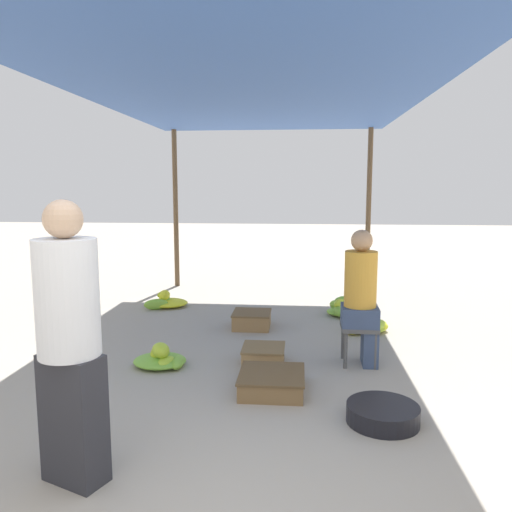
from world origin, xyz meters
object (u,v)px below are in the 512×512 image
at_px(vendor_seated, 362,296).
at_px(banana_pile_left_0, 162,358).
at_px(stool, 359,332).
at_px(banana_pile_right_0, 343,308).
at_px(vendor_foreground, 70,340).
at_px(crate_near, 272,382).
at_px(crate_far, 252,320).
at_px(basin_black, 383,414).
at_px(crate_mid, 264,355).
at_px(banana_pile_left_1, 165,301).
at_px(banana_pile_right_1, 368,325).

height_order(vendor_seated, banana_pile_left_0, vendor_seated).
height_order(stool, vendor_seated, vendor_seated).
relative_size(vendor_seated, banana_pile_right_0, 2.13).
xyz_separation_m(vendor_foreground, crate_near, (1.05, 1.34, -0.75)).
bearing_deg(crate_near, crate_far, 100.54).
bearing_deg(basin_black, stool, 91.80).
height_order(basin_black, banana_pile_left_0, banana_pile_left_0).
xyz_separation_m(basin_black, crate_mid, (-0.94, 1.11, 0.02)).
relative_size(vendor_foreground, stool, 4.23).
height_order(banana_pile_left_1, banana_pile_right_1, banana_pile_right_1).
bearing_deg(basin_black, banana_pile_left_0, 152.92).
distance_m(vendor_seated, crate_mid, 1.09).
distance_m(banana_pile_left_0, banana_pile_right_1, 2.45).
distance_m(banana_pile_right_0, banana_pile_right_1, 0.79).
relative_size(banana_pile_right_1, crate_mid, 1.37).
distance_m(basin_black, crate_near, 0.95).
relative_size(stool, banana_pile_left_1, 0.68).
bearing_deg(banana_pile_left_0, crate_near, -24.97).
bearing_deg(basin_black, crate_mid, 130.08).
relative_size(vendor_seated, banana_pile_right_1, 2.34).
bearing_deg(stool, crate_far, 135.08).
bearing_deg(banana_pile_left_0, basin_black, -27.08).
distance_m(basin_black, banana_pile_right_0, 3.02).
relative_size(basin_black, banana_pile_right_1, 0.94).
bearing_deg(vendor_seated, crate_mid, -174.93).
xyz_separation_m(stool, vendor_seated, (0.02, 0.00, 0.35)).
bearing_deg(banana_pile_left_1, crate_far, -35.33).
distance_m(vendor_foreground, vendor_seated, 2.78).
xyz_separation_m(stool, basin_black, (0.04, -1.19, -0.24)).
bearing_deg(vendor_seated, banana_pile_left_0, -172.88).
bearing_deg(banana_pile_right_0, banana_pile_left_1, 174.66).
bearing_deg(banana_pile_left_1, basin_black, -52.71).
bearing_deg(banana_pile_right_0, crate_mid, -115.38).
bearing_deg(stool, banana_pile_right_1, 77.77).
relative_size(banana_pile_left_1, crate_mid, 1.40).
bearing_deg(crate_near, stool, 42.78).
distance_m(vendor_foreground, basin_black, 2.20).
distance_m(stool, banana_pile_left_1, 3.19).
distance_m(basin_black, crate_mid, 1.46).
bearing_deg(crate_near, banana_pile_left_1, 120.72).
height_order(basin_black, crate_far, crate_far).
relative_size(stool, crate_far, 0.85).
bearing_deg(crate_far, banana_pile_left_0, -117.80).
bearing_deg(banana_pile_left_1, crate_near, -59.28).
height_order(vendor_foreground, vendor_seated, vendor_foreground).
bearing_deg(banana_pile_left_1, crate_mid, -54.25).
bearing_deg(crate_far, basin_black, -63.31).
distance_m(banana_pile_left_0, banana_pile_right_0, 2.76).
relative_size(banana_pile_left_0, banana_pile_left_1, 0.88).
xyz_separation_m(banana_pile_right_0, banana_pile_right_1, (0.23, -0.75, -0.01)).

